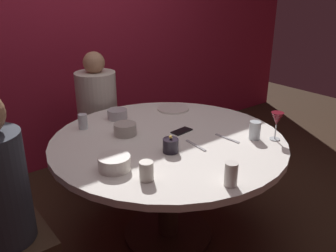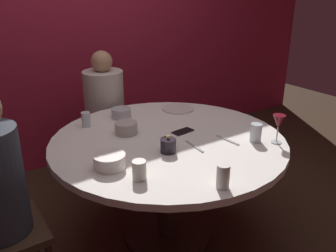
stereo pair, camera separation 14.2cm
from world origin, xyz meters
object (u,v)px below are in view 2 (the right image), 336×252
bowl_salad_center (126,128)px  dining_table (168,158)px  cup_by_left_diner (256,133)px  cup_center_front (86,119)px  cell_phone (183,131)px  seated_diner_back (104,103)px  cup_by_right_diner (223,176)px  bowl_small_white (110,161)px  wine_glass (279,123)px  candle_holder (168,145)px  dinner_plate (178,109)px  cup_near_candle (139,170)px  bowl_serving_large (121,113)px

bowl_salad_center → dining_table: bearing=-49.1°
cup_by_left_diner → cup_center_front: cup_by_left_diner is taller
cell_phone → seated_diner_back: bearing=-179.4°
seated_diner_back → cup_by_right_diner: 1.58m
bowl_small_white → wine_glass: bearing=-15.6°
dining_table → bowl_small_white: (-0.46, -0.15, 0.17)m
seated_diner_back → cup_by_right_diner: size_ratio=9.51×
wine_glass → bowl_small_white: size_ratio=1.05×
candle_holder → cup_by_left_diner: bearing=-18.0°
cup_center_front → wine_glass: bearing=-46.1°
dinner_plate → bowl_salad_center: bowl_salad_center is taller
wine_glass → dining_table: bearing=140.2°
candle_holder → cell_phone: (0.24, 0.19, -0.04)m
candle_holder → dinner_plate: candle_holder is taller
seated_diner_back → wine_glass: 1.47m
candle_holder → cup_near_candle: (-0.28, -0.17, 0.01)m
bowl_serving_large → cup_near_candle: (-0.32, -0.83, 0.02)m
dinner_plate → cup_near_candle: (-0.76, -0.74, 0.04)m
seated_diner_back → cup_by_left_diner: seated_diner_back is taller
cup_center_front → bowl_serving_large: bearing=5.8°
cup_by_left_diner → cup_by_right_diner: 0.60m
cup_near_candle → cup_by_right_diner: 0.40m
cell_phone → bowl_small_white: 0.62m
dining_table → wine_glass: bearing=-39.8°
candle_holder → bowl_small_white: (-0.35, 0.02, -0.00)m
bowl_salad_center → cup_near_candle: bearing=-111.3°
dining_table → bowl_serving_large: bowl_serving_large is taller
wine_glass → cup_near_candle: size_ratio=1.79×
cup_center_front → cell_phone: bearing=-42.4°
seated_diner_back → cup_by_left_diner: (0.41, -1.29, 0.09)m
dining_table → bowl_salad_center: bowl_salad_center is taller
seated_diner_back → dining_table: bearing=0.0°
bowl_salad_center → cup_by_left_diner: size_ratio=1.26×
dinner_plate → bowl_salad_center: (-0.54, -0.20, 0.03)m
bowl_salad_center → cup_center_front: 0.31m
bowl_salad_center → cup_by_right_diner: (0.07, -0.83, 0.02)m
cup_center_front → dining_table: bearing=-53.3°
candle_holder → cup_by_left_diner: 0.55m
bowl_serving_large → seated_diner_back: bearing=81.1°
bowl_small_white → cup_center_front: cup_center_front is taller
wine_glass → cup_by_left_diner: bearing=137.9°
candle_holder → wine_glass: (0.61, -0.25, 0.09)m
dinner_plate → cup_by_right_diner: 1.14m
dinner_plate → cup_by_left_diner: bearing=-86.3°
dinner_plate → bowl_salad_center: 0.58m
candle_holder → cup_by_left_diner: (0.52, -0.17, 0.02)m
candle_holder → bowl_salad_center: 0.38m
wine_glass → bowl_salad_center: 0.93m
wine_glass → cup_by_left_diner: (-0.09, 0.08, -0.07)m
cup_by_left_diner → dining_table: bearing=140.7°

